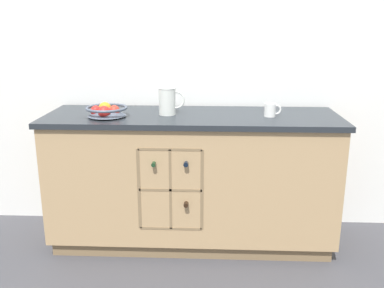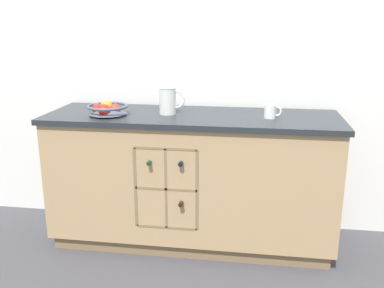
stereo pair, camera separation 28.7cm
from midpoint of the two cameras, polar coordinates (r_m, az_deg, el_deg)
ground_plane at (r=3.14m, az=-2.68°, el=-12.65°), size 14.00×14.00×0.00m
back_wall at (r=3.13m, az=-2.37°, el=11.75°), size 4.40×0.06×2.55m
kitchen_island at (r=2.95m, az=-2.82°, el=-4.70°), size 1.94×0.64×0.91m
fruit_bowl at (r=2.82m, az=-14.25°, el=4.34°), size 0.27×0.27×0.09m
white_pitcher at (r=2.82m, az=-6.18°, el=5.76°), size 0.17×0.12×0.18m
ceramic_mug at (r=2.78m, az=7.55°, el=4.51°), size 0.11×0.07×0.09m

